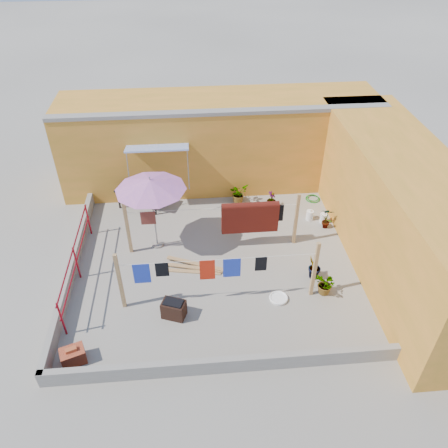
{
  "coord_description": "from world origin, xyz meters",
  "views": [
    {
      "loc": [
        -0.57,
        -9.45,
        8.72
      ],
      "look_at": [
        0.28,
        0.3,
        1.25
      ],
      "focal_mm": 35.0,
      "sensor_mm": 36.0,
      "label": 1
    }
  ],
  "objects": [
    {
      "name": "parapet_left",
      "position": [
        -4.08,
        0.0,
        0.22
      ],
      "size": [
        0.16,
        7.3,
        0.44
      ],
      "primitive_type": "cube",
      "color": "gray",
      "rests_on": "ground"
    },
    {
      "name": "clothesline_rig",
      "position": [
        0.85,
        0.54,
        1.02
      ],
      "size": [
        5.09,
        2.35,
        1.8
      ],
      "color": "tan",
      "rests_on": "ground"
    },
    {
      "name": "plant_back_a",
      "position": [
        1.04,
        3.2,
        0.34
      ],
      "size": [
        0.82,
        0.81,
        0.69
      ],
      "primitive_type": "imported",
      "rotation": [
        0.0,
        0.0,
        0.72
      ],
      "color": "#1F5A19",
      "rests_on": "ground"
    },
    {
      "name": "water_jug_a",
      "position": [
        3.7,
        1.75,
        0.17
      ],
      "size": [
        0.24,
        0.24,
        0.38
      ],
      "color": "white",
      "rests_on": "ground"
    },
    {
      "name": "red_railing",
      "position": [
        -3.85,
        -0.2,
        0.72
      ],
      "size": [
        0.05,
        4.2,
        1.1
      ],
      "color": "maroon",
      "rests_on": "ground"
    },
    {
      "name": "wall_right",
      "position": [
        5.2,
        0.0,
        1.6
      ],
      "size": [
        2.4,
        9.0,
        3.2
      ],
      "primitive_type": "cube",
      "color": "orange",
      "rests_on": "ground"
    },
    {
      "name": "lumber_pile",
      "position": [
        -0.66,
        -0.13,
        0.06
      ],
      "size": [
        1.88,
        0.86,
        0.12
      ],
      "color": "tan",
      "rests_on": "ground"
    },
    {
      "name": "plant_right_b",
      "position": [
        2.7,
        -0.8,
        0.39
      ],
      "size": [
        0.54,
        0.55,
        0.78
      ],
      "primitive_type": "imported",
      "rotation": [
        0.0,
        0.0,
        4.01
      ],
      "color": "#1F5A19",
      "rests_on": "ground"
    },
    {
      "name": "outdoor_table",
      "position": [
        -2.33,
        3.2,
        0.65
      ],
      "size": [
        1.72,
        1.29,
        0.72
      ],
      "color": "black",
      "rests_on": "ground"
    },
    {
      "name": "green_hose",
      "position": [
        3.7,
        3.1,
        0.03
      ],
      "size": [
        0.51,
        0.51,
        0.08
      ],
      "color": "#19731A",
      "rests_on": "ground"
    },
    {
      "name": "parapet_front",
      "position": [
        0.0,
        -3.58,
        0.22
      ],
      "size": [
        8.3,
        0.16,
        0.44
      ],
      "primitive_type": "cube",
      "color": "gray",
      "rests_on": "ground"
    },
    {
      "name": "wall_back",
      "position": [
        0.5,
        4.69,
        1.61
      ],
      "size": [
        11.0,
        3.27,
        3.21
      ],
      "color": "orange",
      "rests_on": "ground"
    },
    {
      "name": "plant_right_c",
      "position": [
        2.88,
        -1.41,
        0.32
      ],
      "size": [
        0.68,
        0.72,
        0.64
      ],
      "primitive_type": "imported",
      "rotation": [
        0.0,
        0.0,
        5.09
      ],
      "color": "#1F5A19",
      "rests_on": "ground"
    },
    {
      "name": "plant_right_a",
      "position": [
        3.7,
        1.46,
        0.39
      ],
      "size": [
        0.48,
        0.41,
        0.78
      ],
      "primitive_type": "imported",
      "rotation": [
        0.0,
        0.0,
        2.78
      ],
      "color": "#1F5A19",
      "rests_on": "ground"
    },
    {
      "name": "white_basin",
      "position": [
        1.59,
        -1.52,
        0.05
      ],
      "size": [
        0.5,
        0.5,
        0.09
      ],
      "color": "white",
      "rests_on": "ground"
    },
    {
      "name": "patio_umbrella",
      "position": [
        -1.72,
        1.04,
        2.19
      ],
      "size": [
        2.62,
        2.62,
        2.44
      ],
      "color": "gray",
      "rests_on": "ground"
    },
    {
      "name": "plant_back_b",
      "position": [
        2.14,
        2.78,
        0.29
      ],
      "size": [
        0.42,
        0.42,
        0.59
      ],
      "primitive_type": "imported",
      "rotation": [
        0.0,
        0.0,
        1.23
      ],
      "color": "#1F5A19",
      "rests_on": "ground"
    },
    {
      "name": "brazier",
      "position": [
        -1.19,
        -1.85,
        0.25
      ],
      "size": [
        0.68,
        0.57,
        0.52
      ],
      "color": "black",
      "rests_on": "ground"
    },
    {
      "name": "ground",
      "position": [
        0.0,
        0.0,
        0.0
      ],
      "size": [
        80.0,
        80.0,
        0.0
      ],
      "primitive_type": "plane",
      "color": "#9E998E",
      "rests_on": "ground"
    },
    {
      "name": "water_jug_b",
      "position": [
        3.29,
        1.94,
        0.17
      ],
      "size": [
        0.24,
        0.24,
        0.38
      ],
      "color": "white",
      "rests_on": "ground"
    },
    {
      "name": "brick_stack",
      "position": [
        -3.5,
        -3.03,
        0.2
      ],
      "size": [
        0.64,
        0.56,
        0.47
      ],
      "color": "#993823",
      "rests_on": "ground"
    }
  ]
}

